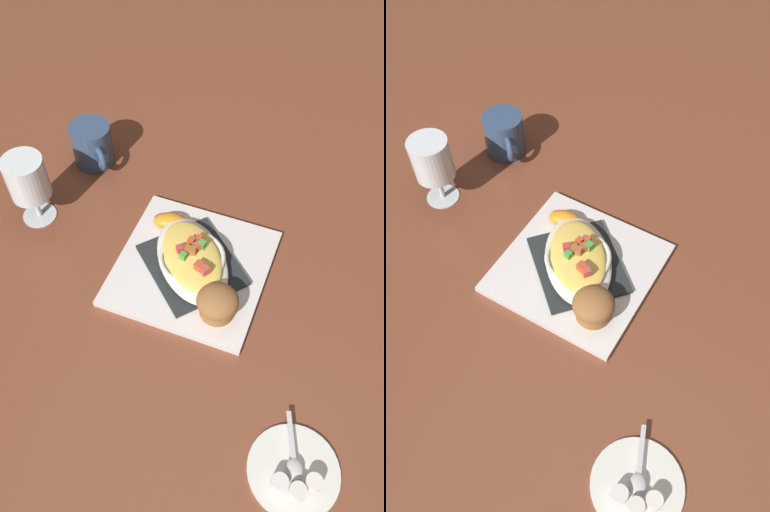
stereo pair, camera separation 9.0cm
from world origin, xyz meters
TOP-DOWN VIEW (x-y plane):
  - ground_plane at (0.00, 0.00)m, footprint 2.60×2.60m
  - square_plate at (0.00, 0.00)m, footprint 0.30×0.30m
  - folded_napkin at (0.00, 0.00)m, footprint 0.22×0.22m
  - gratin_dish at (0.00, 0.00)m, footprint 0.22×0.19m
  - muffin at (0.08, 0.06)m, footprint 0.07×0.07m
  - orange_garnish at (-0.08, -0.06)m, footprint 0.05×0.07m
  - coffee_mug at (-0.23, -0.25)m, footprint 0.10×0.09m
  - stemmed_glass at (-0.07, -0.31)m, footprint 0.07×0.07m
  - creamer_saucer at (0.31, 0.21)m, footprint 0.13×0.13m
  - spoon at (0.30, 0.20)m, footprint 0.10×0.03m
  - creamer_cup_0 at (0.33, 0.19)m, footprint 0.02×0.02m
  - creamer_cup_1 at (0.34, 0.21)m, footprint 0.02×0.02m
  - creamer_cup_2 at (0.32, 0.23)m, footprint 0.02×0.02m

SIDE VIEW (x-z plane):
  - ground_plane at x=0.00m, z-range 0.00..0.00m
  - creamer_saucer at x=0.31m, z-range 0.00..0.01m
  - square_plate at x=0.00m, z-range 0.00..0.01m
  - spoon at x=0.30m, z-range 0.01..0.02m
  - folded_napkin at x=0.00m, z-range 0.01..0.02m
  - creamer_cup_0 at x=0.33m, z-range 0.01..0.03m
  - creamer_cup_1 at x=0.34m, z-range 0.01..0.03m
  - creamer_cup_2 at x=0.32m, z-range 0.01..0.03m
  - orange_garnish at x=-0.08m, z-range 0.01..0.04m
  - gratin_dish at x=0.00m, z-range 0.01..0.06m
  - muffin at x=0.08m, z-range 0.01..0.07m
  - coffee_mug at x=-0.23m, z-range -0.01..0.08m
  - stemmed_glass at x=-0.07m, z-range 0.02..0.17m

